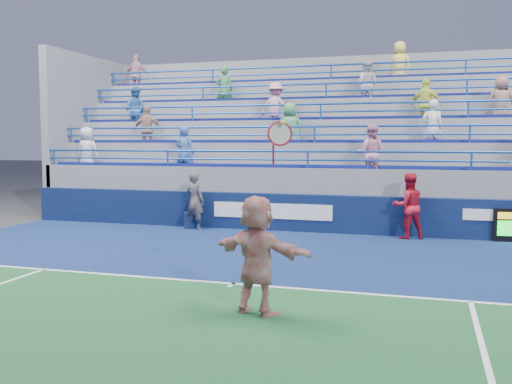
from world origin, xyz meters
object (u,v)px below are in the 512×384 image
(judge_chair, at_px, (193,219))
(ball_girl, at_px, (408,206))
(line_judge, at_px, (195,201))
(tennis_player, at_px, (257,255))

(judge_chair, height_order, ball_girl, ball_girl)
(line_judge, relative_size, ball_girl, 0.97)
(tennis_player, xyz_separation_m, ball_girl, (1.95, 7.71, -0.02))
(judge_chair, xyz_separation_m, ball_girl, (6.36, -0.11, 0.62))
(judge_chair, relative_size, line_judge, 0.50)
(line_judge, height_order, ball_girl, ball_girl)
(line_judge, bearing_deg, ball_girl, -160.97)
(judge_chair, xyz_separation_m, tennis_player, (4.41, -7.82, 0.64))
(ball_girl, bearing_deg, tennis_player, 52.28)
(tennis_player, height_order, line_judge, tennis_player)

